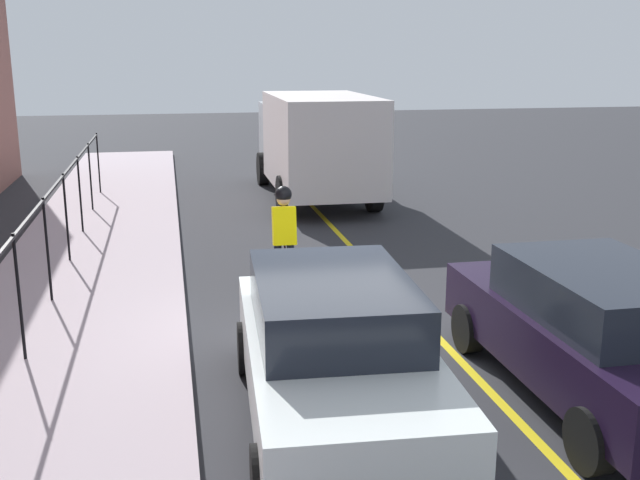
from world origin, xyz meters
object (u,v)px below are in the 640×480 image
object	(u,v)px
patrol_sedan	(594,329)
parked_sedan_rear	(334,350)
cyclist_lead	(284,244)
box_truck_background	(316,141)

from	to	relation	value
patrol_sedan	parked_sedan_rear	size ratio (longest dim) A/B	0.98
cyclist_lead	patrol_sedan	xyz separation A→B (m)	(-4.19, -2.87, -0.09)
cyclist_lead	box_truck_background	bearing A→B (deg)	-12.26
cyclist_lead	parked_sedan_rear	xyz separation A→B (m)	(-4.21, 0.12, -0.09)
patrol_sedan	parked_sedan_rear	distance (m)	2.99
patrol_sedan	parked_sedan_rear	bearing A→B (deg)	90.51
parked_sedan_rear	box_truck_background	xyz separation A→B (m)	(12.38, -2.21, 0.73)
parked_sedan_rear	box_truck_background	world-z (taller)	box_truck_background
parked_sedan_rear	box_truck_background	bearing A→B (deg)	173.01
cyclist_lead	parked_sedan_rear	distance (m)	4.21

